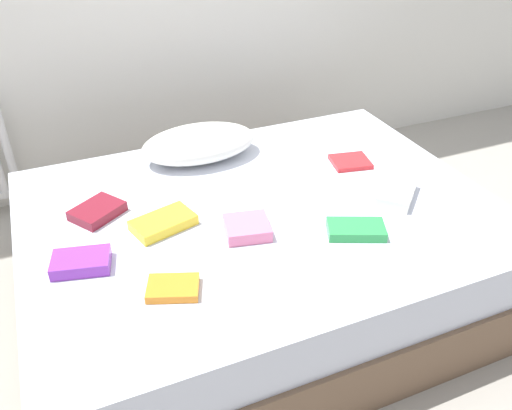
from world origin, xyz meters
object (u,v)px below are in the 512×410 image
pillow (199,143)px  textbook_yellow (163,223)px  textbook_white (397,193)px  textbook_purple (81,262)px  textbook_orange (173,288)px  textbook_red (350,162)px  textbook_maroon (97,211)px  textbook_green (356,229)px  textbook_pink (247,228)px  bed (260,254)px

pillow → textbook_yellow: (-0.32, -0.51, -0.06)m
textbook_white → textbook_purple: 1.33m
textbook_orange → textbook_purple: bearing=157.5°
textbook_white → textbook_yellow: 1.01m
textbook_yellow → textbook_purple: bearing=-174.7°
textbook_red → textbook_white: bearing=-75.0°
textbook_maroon → textbook_purple: bearing=-142.1°
pillow → textbook_white: pillow is taller
textbook_white → textbook_green: (-0.31, -0.16, -0.01)m
textbook_pink → textbook_maroon: 0.63m
pillow → textbook_green: pillow is taller
textbook_purple → textbook_green: bearing=1.7°
textbook_orange → textbook_green: (0.75, 0.04, 0.00)m
textbook_yellow → textbook_white: bearing=-26.0°
textbook_pink → textbook_purple: (-0.63, 0.04, -0.00)m
textbook_yellow → textbook_green: (0.68, -0.34, -0.00)m
bed → textbook_pink: 0.34m
textbook_pink → textbook_red: 0.75m
textbook_yellow → textbook_red: bearing=-6.2°
bed → textbook_purple: textbook_purple is taller
textbook_white → textbook_orange: bearing=147.5°
textbook_white → bed: bearing=121.1°
pillow → textbook_green: size_ratio=2.53×
textbook_red → textbook_yellow: size_ratio=0.73×
pillow → bed: bearing=-79.4°
pillow → textbook_orange: bearing=-113.3°
textbook_green → textbook_red: bearing=84.0°
pillow → textbook_purple: pillow is taller
textbook_red → textbook_purple: (-1.30, -0.29, 0.01)m
textbook_maroon → textbook_white: (1.22, -0.37, 0.00)m
textbook_orange → textbook_white: textbook_white is taller
textbook_white → textbook_yellow: (-0.99, 0.18, -0.00)m
textbook_green → textbook_purple: size_ratio=1.10×
bed → textbook_maroon: (-0.64, 0.21, 0.27)m
textbook_maroon → textbook_white: size_ratio=0.82×
textbook_maroon → textbook_pink: bearing=-67.9°
bed → textbook_green: textbook_green is taller
textbook_pink → textbook_maroon: textbook_pink is taller
pillow → textbook_purple: (-0.65, -0.64, -0.05)m
pillow → textbook_yellow: 0.60m
textbook_yellow → textbook_purple: (-0.34, -0.13, 0.00)m
bed → textbook_pink: bearing=-129.4°
textbook_white → textbook_green: size_ratio=1.07×
textbook_pink → textbook_maroon: (-0.52, 0.35, -0.00)m
textbook_pink → textbook_purple: bearing=-171.6°
textbook_maroon → textbook_red: (1.20, -0.03, -0.01)m
textbook_white → textbook_purple: size_ratio=1.17×
textbook_yellow → textbook_maroon: bearing=124.8°
pillow → textbook_pink: pillow is taller
bed → textbook_purple: bearing=-171.6°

